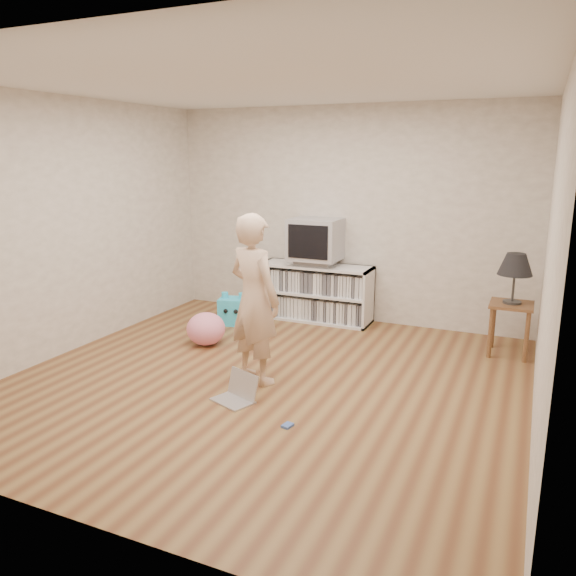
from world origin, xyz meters
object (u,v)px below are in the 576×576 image
Objects in this scene: person at (254,299)px; plush_pink at (206,329)px; table_lamp at (515,265)px; side_table at (511,316)px; dvd_deck at (316,262)px; laptop at (238,393)px; plush_blue at (234,311)px; media_unit at (316,292)px; crt_tv at (316,239)px.

plush_pink is at bearing -15.33° from person.
table_lamp is at bearing 18.43° from plush_pink.
side_table reaches higher than plush_pink.
laptop is at bearing -83.76° from dvd_deck.
side_table is at bearing -9.19° from dvd_deck.
laptop is 1.04× the size of plush_blue.
laptop is at bearing -133.66° from side_table.
media_unit is 2.33× the size of crt_tv.
media_unit reaches higher than plush_pink.
table_lamp is 2.67m from person.
plush_blue reaches higher than laptop.
table_lamp is 3.27m from plush_pink.
table_lamp reaches higher than dvd_deck.
table_lamp reaches higher than laptop.
table_lamp is 3.23m from plush_blue.
side_table is (2.29, -0.39, 0.07)m from media_unit.
person is 0.83m from laptop.
dvd_deck reaches higher than side_table.
media_unit is 2.72× the size of table_lamp.
media_unit is 3.54× the size of plush_blue.
crt_tv is 1.33m from plush_blue.
crt_tv is at bearing 116.97° from laptop.
side_table is 2.69m from person.
laptop is at bearing -83.80° from media_unit.
media_unit reaches higher than plush_blue.
person is at bearing -68.32° from plush_blue.
dvd_deck is at bearing 61.94° from plush_pink.
table_lamp is (-0.00, 0.00, 0.53)m from side_table.
person is (0.21, -2.04, -0.25)m from crt_tv.
person reaches higher than crt_tv.
dvd_deck is at bearing 170.81° from side_table.
person reaches higher than plush_blue.
crt_tv is at bearing -64.25° from person.
crt_tv is at bearing 170.89° from table_lamp.
crt_tv is 2.07m from person.
plush_blue is at bearing -145.27° from dvd_deck.
dvd_deck is at bearing 20.71° from plush_blue.
plush_pink is (-1.00, 1.11, 0.11)m from laptop.
dvd_deck is 0.75× the size of crt_tv.
crt_tv is 1.43× the size of plush_pink.
media_unit is 2.53m from laptop.
person is 3.66× the size of plush_pink.
plush_pink is at bearing -96.58° from plush_blue.
plush_pink is (-0.73, -1.37, -0.84)m from crt_tv.
laptop is (-2.01, -2.11, -0.35)m from side_table.
table_lamp is 1.30× the size of plush_blue.
plush_pink is at bearing -117.79° from media_unit.
person reaches higher than side_table.
crt_tv is 1.52× the size of plush_blue.
dvd_deck is 0.82× the size of side_table.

